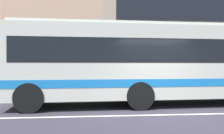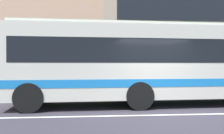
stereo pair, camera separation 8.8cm
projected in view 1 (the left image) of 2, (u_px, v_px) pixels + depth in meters
The scene contains 4 objects.
ground_plane at pixel (164, 115), 7.76m from camera, with size 160.00×160.00×0.00m, color #39343F.
lane_centre_line at pixel (164, 115), 7.76m from camera, with size 60.00×0.16×0.01m, color silver.
hedge_row_far at pixel (95, 86), 12.93m from camera, with size 18.69×1.10×0.93m, color #33712F.
transit_bus at pixel (149, 61), 9.81m from camera, with size 10.99×2.94×3.17m.
Camera 1 is at (-2.41, -7.55, 1.57)m, focal length 39.22 mm.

